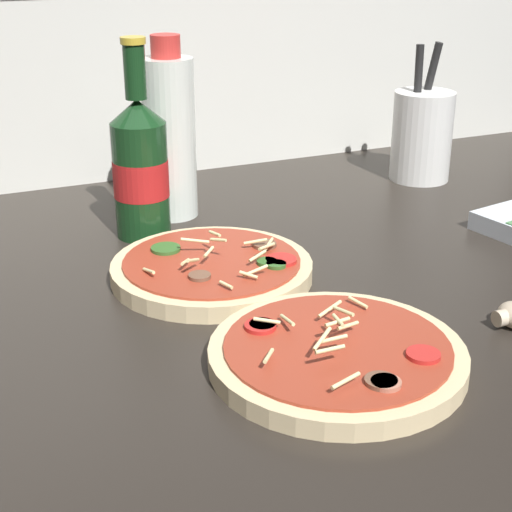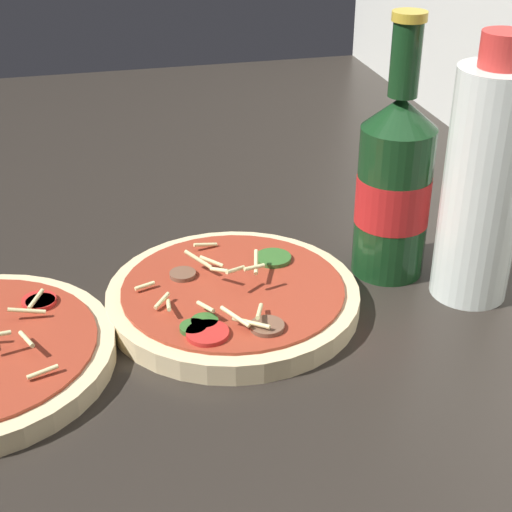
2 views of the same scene
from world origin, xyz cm
name	(u,v)px [view 1 (image 1 of 2)]	position (x,y,z in cm)	size (l,w,h in cm)	color
counter_slab	(227,304)	(0.00, 0.00, 1.25)	(160.00, 90.00, 2.50)	#28231E
pizza_near	(337,355)	(3.53, -17.90, 3.56)	(23.32, 23.32, 4.50)	beige
pizza_far	(215,268)	(0.41, 4.55, 3.61)	(22.68, 22.68, 4.82)	beige
beer_bottle	(140,166)	(-3.23, 20.68, 11.59)	(6.99, 6.99, 24.77)	#143819
oil_bottle	(169,136)	(2.49, 26.43, 13.58)	(6.97, 6.97, 24.10)	silver
utensil_crock	(422,135)	(43.08, 26.77, 9.55)	(9.21, 9.21, 20.79)	silver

